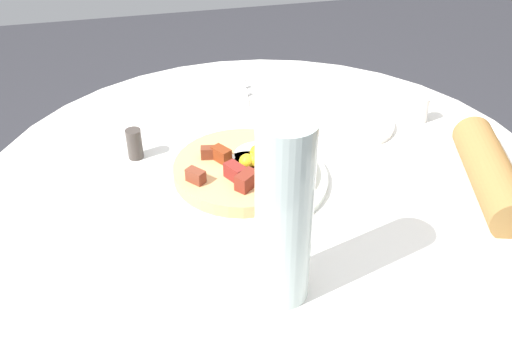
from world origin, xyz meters
The scene contains 10 objects.
dining_table centered at (0.00, 0.00, 0.57)m, with size 1.00×1.00×0.75m.
pizza_plate centered at (-0.01, -0.04, 0.76)m, with size 0.29×0.29×0.01m, color silver.
breakfast_pizza centered at (-0.01, -0.04, 0.78)m, with size 0.24×0.24×0.05m.
bread_plate centered at (-0.14, 0.20, 0.76)m, with size 0.17×0.17×0.01m, color white.
napkin centered at (-0.34, -0.05, 0.75)m, with size 0.17×0.14×0.00m, color white.
fork centered at (-0.33, -0.06, 0.76)m, with size 0.18×0.01×0.01m, color silver.
knife centered at (-0.36, -0.05, 0.76)m, with size 0.18×0.01×0.01m, color silver.
water_bottle centered at (0.26, -0.05, 0.88)m, with size 0.07×0.07×0.26m, color silver.
salt_shaker centered at (-0.13, 0.34, 0.78)m, with size 0.03×0.03×0.05m, color white.
pepper_shaker centered at (-0.12, -0.22, 0.78)m, with size 0.03×0.03×0.06m, color #3F3833.
Camera 1 is at (0.79, -0.20, 1.33)m, focal length 40.83 mm.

